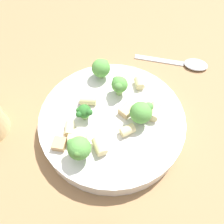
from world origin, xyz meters
The scene contains 17 objects.
ground_plane centered at (0.00, 0.00, 0.00)m, with size 2.00×2.00×0.00m, color #936D47.
pasta_bowl centered at (0.00, 0.00, 0.02)m, with size 0.24×0.24×0.03m.
broccoli_floret_0 centered at (0.04, -0.02, 0.06)m, with size 0.04×0.03×0.04m.
broccoli_floret_1 centered at (-0.04, 0.01, 0.05)m, with size 0.03×0.02×0.03m.
broccoli_floret_2 centered at (0.00, 0.09, 0.05)m, with size 0.03×0.03×0.04m.
broccoli_floret_3 centered at (0.02, 0.04, 0.05)m, with size 0.03×0.03×0.04m.
broccoli_floret_4 centered at (-0.06, -0.06, 0.06)m, with size 0.03×0.03×0.04m.
rigatoni_0 centered at (0.07, -0.01, 0.04)m, with size 0.02×0.02×0.03m, color beige.
rigatoni_1 centered at (-0.03, -0.05, 0.04)m, with size 0.02×0.02×0.03m, color beige.
rigatoni_2 centered at (-0.03, 0.03, 0.04)m, with size 0.01×0.01×0.03m, color beige.
rigatoni_3 centered at (-0.07, -0.01, 0.04)m, with size 0.01×0.01×0.02m, color beige.
rigatoni_4 centered at (0.06, 0.05, 0.04)m, with size 0.02×0.02×0.02m, color beige.
rigatoni_5 centered at (-0.06, -0.04, 0.04)m, with size 0.02×0.02×0.03m, color beige.
rigatoni_6 centered at (0.02, -0.04, 0.04)m, with size 0.01×0.01×0.02m, color beige.
chicken_chunk_0 centered at (-0.09, -0.04, 0.04)m, with size 0.02×0.02×0.01m, color tan.
chicken_chunk_1 centered at (0.02, 0.00, 0.04)m, with size 0.02×0.02×0.01m, color tan.
spoon centered at (0.19, 0.11, 0.00)m, with size 0.15×0.09×0.01m.
Camera 1 is at (-0.04, -0.19, 0.33)m, focal length 35.00 mm.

